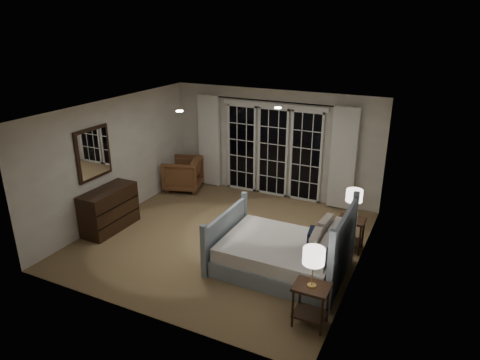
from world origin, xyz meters
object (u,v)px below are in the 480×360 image
at_px(nightstand_right, 351,229).
at_px(lamp_left, 314,257).
at_px(armchair, 183,174).
at_px(nightstand_left, 311,299).
at_px(dresser, 109,209).
at_px(lamp_right, 354,196).
at_px(bed, 284,254).

xyz_separation_m(nightstand_right, lamp_left, (-0.04, -2.31, 0.67)).
xyz_separation_m(nightstand_right, armchair, (-4.36, 1.19, -0.00)).
distance_m(nightstand_left, dresser, 4.57).
height_order(lamp_left, dresser, lamp_left).
height_order(nightstand_left, dresser, dresser).
bearing_deg(lamp_right, dresser, -164.23).
distance_m(nightstand_left, armchair, 5.56).
relative_size(lamp_right, armchair, 0.64).
relative_size(nightstand_right, lamp_right, 1.10).
bearing_deg(lamp_left, armchair, 141.02).
bearing_deg(dresser, lamp_left, -13.16).
distance_m(bed, dresser, 3.65).
bearing_deg(lamp_left, lamp_right, 89.05).
distance_m(bed, armchair, 4.24).
distance_m(bed, nightstand_right, 1.45).
xyz_separation_m(nightstand_right, lamp_right, (0.00, 0.00, 0.66)).
xyz_separation_m(bed, lamp_left, (0.80, -1.13, 0.76)).
distance_m(bed, lamp_left, 1.58).
relative_size(nightstand_left, lamp_left, 1.10).
xyz_separation_m(nightstand_left, nightstand_right, (0.04, 2.31, -0.01)).
bearing_deg(armchair, bed, 38.17).
height_order(nightstand_left, nightstand_right, nightstand_left).
distance_m(lamp_right, armchair, 4.57).
xyz_separation_m(bed, armchair, (-3.52, 2.37, 0.08)).
xyz_separation_m(bed, nightstand_left, (0.80, -1.13, 0.09)).
relative_size(lamp_left, lamp_right, 1.01).
distance_m(nightstand_left, lamp_right, 2.40).
height_order(bed, nightstand_right, bed).
bearing_deg(bed, armchair, 146.07).
bearing_deg(armchair, lamp_right, 56.86).
xyz_separation_m(lamp_left, dresser, (-4.45, 1.04, -0.65)).
xyz_separation_m(lamp_left, lamp_right, (0.04, 2.31, -0.01)).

